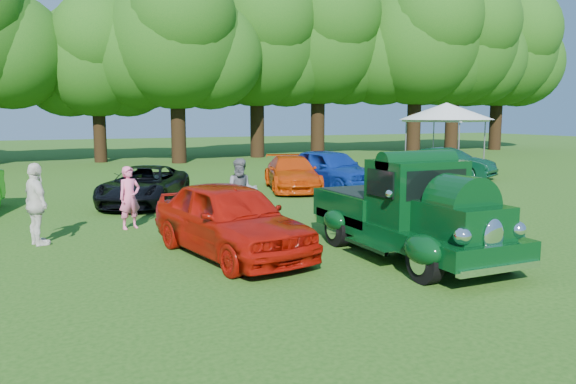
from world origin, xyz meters
name	(u,v)px	position (x,y,z in m)	size (l,w,h in m)	color
ground	(341,253)	(0.00, 0.00, 0.00)	(120.00, 120.00, 0.00)	#1D4810
hero_pickup	(408,214)	(1.09, -0.78, 0.84)	(2.31, 4.96, 1.94)	black
red_convertible	(230,219)	(-2.12, 0.73, 0.74)	(1.76, 4.37, 1.49)	#9D0E06
back_car_black	(144,186)	(-2.54, 7.95, 0.61)	(2.01, 4.35, 1.21)	black
back_car_orange	(292,173)	(3.13, 9.23, 0.63)	(1.77, 4.35, 1.26)	#C13606
back_car_blue	(330,169)	(4.50, 8.76, 0.77)	(1.82, 4.52, 1.54)	navy
back_car_green	(447,163)	(11.09, 9.99, 0.67)	(1.42, 4.07, 1.34)	black
spectator_pink	(130,198)	(-3.54, 4.28, 0.78)	(0.57, 0.37, 1.55)	#EE6290
spectator_grey	(242,191)	(-0.80, 3.76, 0.85)	(0.82, 0.64, 1.69)	slate
spectator_white	(37,204)	(-5.63, 3.28, 0.89)	(1.05, 0.44, 1.79)	silver
canopy_tent	(446,112)	(12.86, 12.31, 2.95)	(5.95, 5.95, 3.40)	silver
tree_line	(194,40)	(3.54, 24.32, 7.32)	(64.96, 11.06, 12.33)	black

